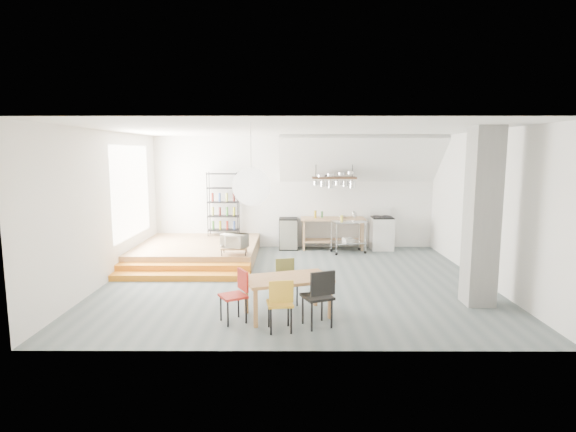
{
  "coord_description": "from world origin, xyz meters",
  "views": [
    {
      "loc": [
        -0.13,
        -9.41,
        2.73
      ],
      "look_at": [
        -0.16,
        0.8,
        1.29
      ],
      "focal_mm": 28.0,
      "sensor_mm": 36.0,
      "label": 1
    }
  ],
  "objects_px": {
    "stove": "(382,233)",
    "mini_fridge": "(288,234)",
    "dining_table": "(288,281)",
    "rolling_cart": "(348,232)"
  },
  "relations": [
    {
      "from": "stove",
      "to": "dining_table",
      "type": "height_order",
      "value": "stove"
    },
    {
      "from": "dining_table",
      "to": "rolling_cart",
      "type": "bearing_deg",
      "value": 53.16
    },
    {
      "from": "stove",
      "to": "rolling_cart",
      "type": "xyz_separation_m",
      "value": [
        -1.01,
        -0.46,
        0.1
      ]
    },
    {
      "from": "dining_table",
      "to": "mini_fridge",
      "type": "relative_size",
      "value": 1.77
    },
    {
      "from": "stove",
      "to": "mini_fridge",
      "type": "xyz_separation_m",
      "value": [
        -2.66,
        0.04,
        -0.03
      ]
    },
    {
      "from": "stove",
      "to": "dining_table",
      "type": "distance_m",
      "value": 5.92
    },
    {
      "from": "dining_table",
      "to": "rolling_cart",
      "type": "distance_m",
      "value": 5.1
    },
    {
      "from": "dining_table",
      "to": "mini_fridge",
      "type": "xyz_separation_m",
      "value": [
        0.0,
        5.33,
        -0.15
      ]
    },
    {
      "from": "mini_fridge",
      "to": "rolling_cart",
      "type": "bearing_deg",
      "value": -16.9
    },
    {
      "from": "stove",
      "to": "mini_fridge",
      "type": "distance_m",
      "value": 2.66
    }
  ]
}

